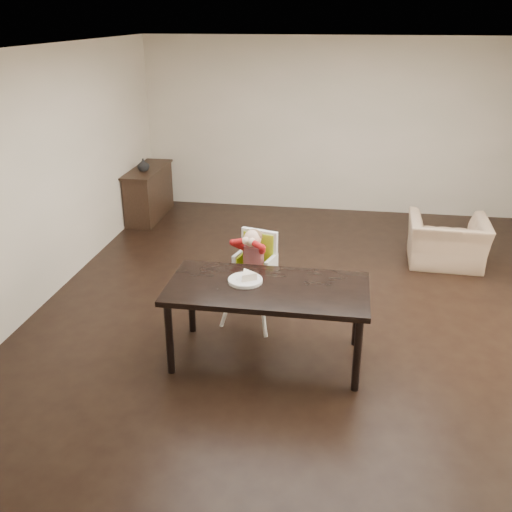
% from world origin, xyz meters
% --- Properties ---
extents(ground, '(7.00, 7.00, 0.00)m').
position_xyz_m(ground, '(0.00, 0.00, 0.00)').
color(ground, black).
rests_on(ground, ground).
extents(room_walls, '(6.02, 7.02, 2.71)m').
position_xyz_m(room_walls, '(0.00, 0.00, 1.86)').
color(room_walls, beige).
rests_on(room_walls, ground).
extents(dining_table, '(1.80, 0.90, 0.75)m').
position_xyz_m(dining_table, '(-0.38, -1.05, 0.67)').
color(dining_table, black).
rests_on(dining_table, ground).
extents(high_chair, '(0.53, 0.53, 1.02)m').
position_xyz_m(high_chair, '(-0.61, -0.35, 0.72)').
color(high_chair, white).
rests_on(high_chair, ground).
extents(plate, '(0.34, 0.34, 0.09)m').
position_xyz_m(plate, '(-0.58, -0.99, 0.78)').
color(plate, white).
rests_on(plate, dining_table).
extents(armchair, '(0.98, 0.66, 0.84)m').
position_xyz_m(armchair, '(1.58, 1.47, 0.42)').
color(armchair, tan).
rests_on(armchair, ground).
extents(sideboard, '(0.44, 1.26, 0.79)m').
position_xyz_m(sideboard, '(-2.78, 2.65, 0.40)').
color(sideboard, black).
rests_on(sideboard, ground).
extents(vase, '(0.21, 0.22, 0.18)m').
position_xyz_m(vase, '(-2.78, 2.50, 0.88)').
color(vase, '#99999E').
rests_on(vase, sideboard).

